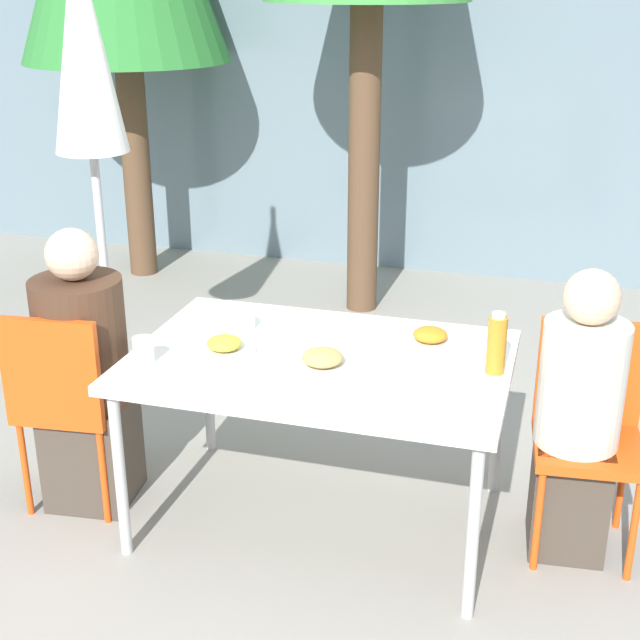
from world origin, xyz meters
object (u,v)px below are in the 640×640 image
person_right (577,423)px  chair_right (588,419)px  chair_left (66,394)px  salad_bowl (235,321)px  closed_umbrella (85,63)px  drinking_cup (143,350)px  person_left (85,379)px  bottle (497,344)px

person_right → chair_right: bearing=-122.1°
person_right → chair_left: bearing=2.6°
chair_right → salad_bowl: (-1.43, 0.01, 0.24)m
closed_umbrella → drinking_cup: size_ratio=23.18×
person_left → person_right: size_ratio=1.04×
chair_left → salad_bowl: bearing=26.0°
person_right → salad_bowl: (-1.39, 0.09, 0.22)m
closed_umbrella → bottle: closed_umbrella is taller
person_left → salad_bowl: (0.55, 0.29, 0.21)m
chair_left → person_left: bearing=57.9°
chair_left → chair_right: (2.03, 0.36, 0.00)m
chair_left → bottle: (1.67, 0.23, 0.32)m
chair_left → person_right: size_ratio=0.77×
chair_left → salad_bowl: 0.74m
person_left → drinking_cup: size_ratio=11.88×
chair_left → chair_right: size_ratio=1.00×
drinking_cup → person_left: bearing=158.7°
person_right → drinking_cup: (-1.59, -0.33, 0.24)m
chair_right → person_right: size_ratio=0.77×
chair_right → drinking_cup: size_ratio=8.82×
drinking_cup → salad_bowl: size_ratio=0.62×
chair_right → bottle: bearing=15.9°
chair_left → person_right: bearing=2.0°
closed_umbrella → drinking_cup: bearing=-54.7°
chair_right → bottle: (-0.36, -0.14, 0.32)m
chair_right → chair_left: bearing=4.7°
person_right → closed_umbrella: closed_umbrella is taller
person_left → bottle: person_left is taller
chair_left → person_left: size_ratio=0.74×
chair_left → person_left: (0.04, 0.08, 0.03)m
chair_right → drinking_cup: bearing=8.8°
person_left → person_right: bearing=-0.3°
person_left → bottle: (1.63, 0.14, 0.29)m
drinking_cup → salad_bowl: bearing=64.3°
chair_right → closed_umbrella: bearing=-21.2°
bottle → drinking_cup: 1.31m
person_left → closed_umbrella: 1.56m
person_left → bottle: bearing=-1.1°
person_left → drinking_cup: person_left is taller
chair_right → closed_umbrella: 2.77m
drinking_cup → closed_umbrella: bearing=125.3°
person_right → closed_umbrella: bearing=-23.3°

